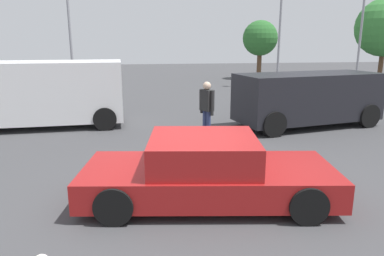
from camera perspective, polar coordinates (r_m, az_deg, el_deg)
ground_plane at (r=6.90m, az=0.29°, el=-10.92°), size 80.00×80.00×0.00m
sedan_foreground at (r=6.54m, az=2.39°, el=-7.01°), size 4.71×2.46×1.22m
van_white at (r=13.18m, az=-22.61°, el=5.34°), size 5.32×2.45×2.20m
suv_dark at (r=12.86m, az=17.98°, el=4.67°), size 5.17×2.84×1.81m
pedestrian at (r=10.56m, az=2.37°, el=3.65°), size 0.41×0.51×1.72m
light_post_near at (r=21.76m, az=-19.03°, el=16.23°), size 0.44×0.44×5.98m
light_post_mid at (r=25.42m, az=25.64°, el=16.72°), size 0.44×0.44×7.14m
light_post_far at (r=23.18m, az=14.01°, el=18.27°), size 0.44×0.44×7.30m
tree_back_left at (r=28.17m, az=10.82°, el=13.84°), size 2.62×2.62×4.38m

